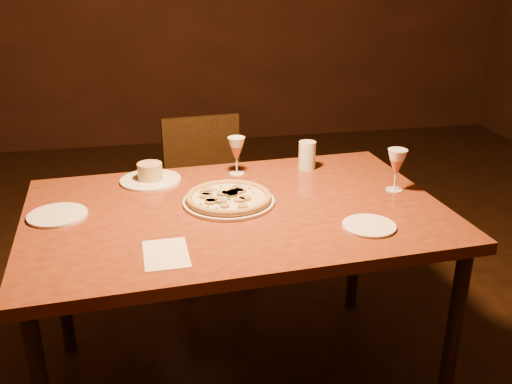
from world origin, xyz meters
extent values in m
plane|color=#331D11|center=(0.00, 0.00, 0.00)|extent=(7.00, 7.00, 0.00)
cube|color=brown|center=(-0.25, -0.01, 0.79)|extent=(1.57, 1.06, 0.04)
cylinder|color=black|center=(-0.97, 0.37, 0.39)|extent=(0.05, 0.05, 0.77)
cylinder|color=black|center=(0.47, -0.39, 0.39)|extent=(0.05, 0.05, 0.77)
cylinder|color=black|center=(0.42, 0.45, 0.39)|extent=(0.05, 0.05, 0.77)
cube|color=black|center=(-0.24, 0.89, 0.45)|extent=(0.46, 0.46, 0.04)
cube|color=black|center=(-0.26, 1.09, 0.68)|extent=(0.42, 0.07, 0.40)
cylinder|color=black|center=(-0.40, 0.71, 0.22)|extent=(0.04, 0.04, 0.43)
cylinder|color=black|center=(-0.43, 1.05, 0.22)|extent=(0.04, 0.04, 0.43)
cylinder|color=black|center=(-0.05, 0.74, 0.22)|extent=(0.04, 0.04, 0.43)
cylinder|color=black|center=(-0.08, 1.08, 0.22)|extent=(0.04, 0.04, 0.43)
cylinder|color=white|center=(-0.27, 0.04, 0.82)|extent=(0.34, 0.34, 0.01)
cylinder|color=beige|center=(-0.27, 0.04, 0.83)|extent=(0.31, 0.31, 0.01)
torus|color=tan|center=(-0.27, 0.04, 0.84)|extent=(0.32, 0.32, 0.03)
cylinder|color=white|center=(-0.55, 0.33, 0.82)|extent=(0.25, 0.25, 0.01)
cylinder|color=tan|center=(-0.55, 0.33, 0.86)|extent=(0.10, 0.10, 0.07)
cylinder|color=silver|center=(0.13, 0.35, 0.88)|extent=(0.07, 0.07, 0.12)
cylinder|color=white|center=(-0.89, 0.04, 0.82)|extent=(0.21, 0.21, 0.01)
cylinder|color=white|center=(0.17, -0.26, 0.82)|extent=(0.18, 0.18, 0.01)
cube|color=silver|center=(-0.52, -0.32, 0.82)|extent=(0.14, 0.21, 0.00)
camera|label=1|loc=(-0.56, -1.91, 1.67)|focal=40.00mm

